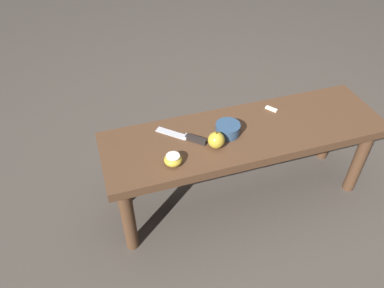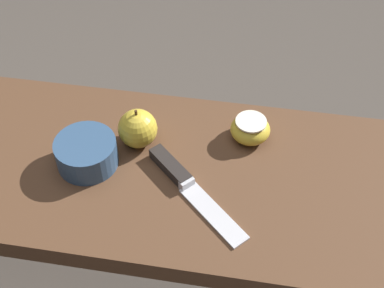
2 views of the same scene
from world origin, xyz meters
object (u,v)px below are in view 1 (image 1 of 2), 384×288
object	(u,v)px
knife	(189,138)
apple_cut	(173,160)
apple_whole	(216,140)
bowl	(228,129)
wooden_bench	(244,142)

from	to	relation	value
knife	apple_cut	size ratio (longest dim) A/B	2.66
apple_whole	bowl	world-z (taller)	apple_whole
wooden_bench	bowl	size ratio (longest dim) A/B	11.84
apple_whole	wooden_bench	bearing A→B (deg)	19.11
apple_whole	knife	bearing A→B (deg)	139.85
apple_whole	bowl	bearing A→B (deg)	39.15
wooden_bench	apple_cut	world-z (taller)	apple_cut
knife	wooden_bench	bearing A→B (deg)	-142.31
wooden_bench	apple_cut	distance (m)	0.37
apple_whole	bowl	xyz separation A→B (m)	(0.07, 0.06, -0.01)
knife	apple_whole	world-z (taller)	apple_whole
bowl	apple_cut	bearing A→B (deg)	-158.69
knife	apple_cut	distance (m)	0.16
wooden_bench	apple_cut	bearing A→B (deg)	-164.37
wooden_bench	knife	xyz separation A→B (m)	(-0.25, 0.02, 0.07)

